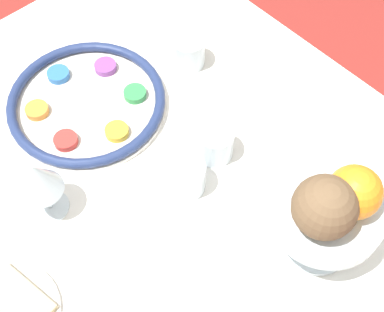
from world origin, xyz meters
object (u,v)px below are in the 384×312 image
at_px(wine_glass, 37,179).
at_px(cup_far, 189,52).
at_px(cup_mid, 215,144).
at_px(orange_fruit, 354,192).
at_px(seder_plate, 87,102).
at_px(fruit_stand, 324,216).
at_px(coconut, 325,207).
at_px(cup_near, 187,177).

relative_size(wine_glass, cup_far, 2.04).
bearing_deg(cup_mid, orange_fruit, 6.55).
distance_m(seder_plate, fruit_stand, 0.51).
height_order(orange_fruit, cup_far, orange_fruit).
xyz_separation_m(orange_fruit, coconut, (-0.01, -0.06, 0.01)).
bearing_deg(cup_far, wine_glass, -77.69).
distance_m(seder_plate, cup_mid, 0.27).
distance_m(coconut, cup_mid, 0.28).
height_order(orange_fruit, cup_near, orange_fruit).
xyz_separation_m(fruit_stand, orange_fruit, (0.02, 0.02, 0.07)).
height_order(fruit_stand, cup_far, fruit_stand).
bearing_deg(orange_fruit, cup_far, 169.16).
bearing_deg(coconut, seder_plate, -170.22).
xyz_separation_m(wine_glass, fruit_stand, (0.35, 0.30, -0.01)).
distance_m(seder_plate, cup_near, 0.27).
height_order(wine_glass, cup_near, wine_glass).
bearing_deg(orange_fruit, cup_mid, -173.45).
xyz_separation_m(seder_plate, coconut, (0.50, 0.09, 0.15)).
bearing_deg(fruit_stand, coconut, -79.17).
bearing_deg(fruit_stand, cup_near, -157.61).
distance_m(fruit_stand, orange_fruit, 0.08).
xyz_separation_m(cup_mid, cup_far, (-0.20, 0.12, 0.00)).
distance_m(wine_glass, fruit_stand, 0.46).
xyz_separation_m(seder_plate, cup_mid, (0.25, 0.11, 0.02)).
xyz_separation_m(coconut, cup_far, (-0.45, 0.14, -0.13)).
bearing_deg(coconut, cup_near, -165.07).
distance_m(wine_glass, cup_near, 0.25).
height_order(seder_plate, cup_near, cup_near).
bearing_deg(cup_mid, cup_near, -78.63).
bearing_deg(wine_glass, cup_far, 102.31).
bearing_deg(cup_far, orange_fruit, -10.84).
bearing_deg(cup_far, cup_near, -42.82).
relative_size(coconut, cup_far, 1.43).
bearing_deg(cup_far, coconut, -17.72).
bearing_deg(wine_glass, cup_mid, 68.88).
relative_size(fruit_stand, orange_fruit, 2.19).
relative_size(seder_plate, fruit_stand, 1.71).
height_order(seder_plate, fruit_stand, fruit_stand).
bearing_deg(seder_plate, wine_glass, -53.03).
height_order(seder_plate, cup_far, cup_far).
xyz_separation_m(seder_plate, cup_far, (0.05, 0.23, 0.02)).
bearing_deg(coconut, wine_glass, -143.28).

